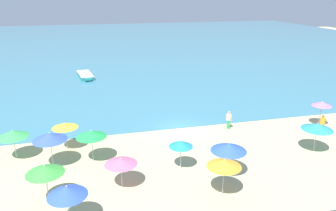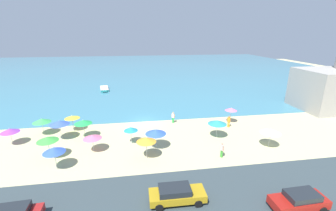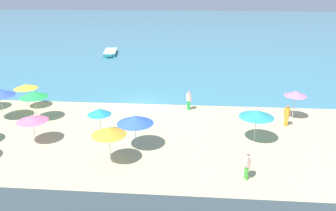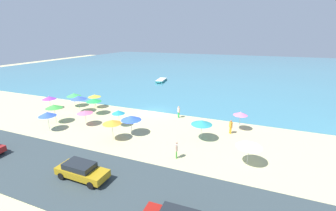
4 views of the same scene
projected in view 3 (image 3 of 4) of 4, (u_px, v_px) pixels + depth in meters
ground_plane at (141, 104)px, 30.80m from camera, size 160.00×160.00×0.00m
sea at (175, 28)px, 82.13m from camera, size 150.00×110.00×0.05m
beach_umbrella_1 at (34, 94)px, 26.39m from camera, size 2.26×2.26×2.57m
beach_umbrella_4 at (99, 112)px, 23.57m from camera, size 1.74×1.74×2.29m
beach_umbrella_6 at (257, 114)px, 22.76m from camera, size 2.44×2.44×2.47m
beach_umbrella_7 at (296, 94)px, 26.63m from camera, size 1.79×1.79×2.50m
beach_umbrella_8 at (32, 119)px, 22.70m from camera, size 2.14×2.14×2.10m
beach_umbrella_9 at (109, 131)px, 19.86m from camera, size 2.15×2.15×2.53m
beach_umbrella_10 at (135, 120)px, 21.78m from camera, size 2.47×2.47×2.49m
beach_umbrella_13 at (26, 86)px, 29.03m from camera, size 2.06×2.06×2.33m
bather_0 at (189, 99)px, 29.02m from camera, size 0.45×0.41×1.76m
bather_1 at (247, 164)px, 18.64m from camera, size 0.34×0.53×1.78m
bather_2 at (287, 114)px, 25.74m from camera, size 0.45×0.40×1.77m
skiff_nearshore at (110, 52)px, 51.89m from camera, size 2.56×5.56×0.58m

